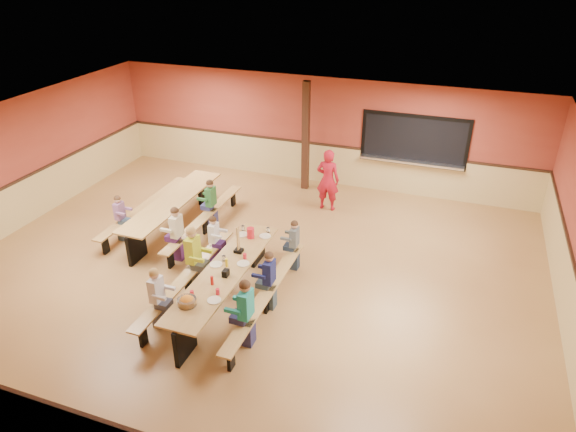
% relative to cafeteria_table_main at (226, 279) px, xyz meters
% --- Properties ---
extents(ground, '(12.00, 12.00, 0.00)m').
position_rel_cafeteria_table_main_xyz_m(ground, '(-0.02, 1.10, -0.53)').
color(ground, olive).
rests_on(ground, ground).
extents(room_envelope, '(12.04, 10.04, 3.02)m').
position_rel_cafeteria_table_main_xyz_m(room_envelope, '(-0.02, 1.10, 0.16)').
color(room_envelope, '#973B2C').
rests_on(room_envelope, ground).
extents(kitchen_pass_through, '(2.78, 0.28, 1.38)m').
position_rel_cafeteria_table_main_xyz_m(kitchen_pass_through, '(2.58, 6.06, 0.96)').
color(kitchen_pass_through, black).
rests_on(kitchen_pass_through, ground).
extents(structural_post, '(0.18, 0.18, 3.00)m').
position_rel_cafeteria_table_main_xyz_m(structural_post, '(-0.22, 5.50, 0.97)').
color(structural_post, black).
rests_on(structural_post, ground).
extents(cafeteria_table_main, '(1.91, 3.70, 0.74)m').
position_rel_cafeteria_table_main_xyz_m(cafeteria_table_main, '(0.00, 0.00, 0.00)').
color(cafeteria_table_main, '#A77E42').
rests_on(cafeteria_table_main, ground).
extents(cafeteria_table_second, '(1.91, 3.70, 0.74)m').
position_rel_cafeteria_table_main_xyz_m(cafeteria_table_second, '(-2.48, 2.26, 0.00)').
color(cafeteria_table_second, '#A77E42').
rests_on(cafeteria_table_second, ground).
extents(seated_child_white_left, '(0.36, 0.30, 1.19)m').
position_rel_cafeteria_table_main_xyz_m(seated_child_white_left, '(-0.83, -1.01, 0.07)').
color(seated_child_white_left, silver).
rests_on(seated_child_white_left, ground).
extents(seated_adult_yellow, '(0.42, 0.34, 1.32)m').
position_rel_cafeteria_table_main_xyz_m(seated_adult_yellow, '(-0.83, 0.29, 0.13)').
color(seated_adult_yellow, '#BACB23').
rests_on(seated_adult_yellow, ground).
extents(seated_child_grey_left, '(0.32, 0.26, 1.12)m').
position_rel_cafeteria_table_main_xyz_m(seated_child_grey_left, '(-0.83, 1.16, 0.03)').
color(seated_child_grey_left, white).
rests_on(seated_child_grey_left, ground).
extents(seated_child_teal_right, '(0.40, 0.33, 1.27)m').
position_rel_cafeteria_table_main_xyz_m(seated_child_teal_right, '(0.83, -0.91, 0.11)').
color(seated_child_teal_right, teal).
rests_on(seated_child_teal_right, ground).
extents(seated_child_navy_right, '(0.36, 0.30, 1.20)m').
position_rel_cafeteria_table_main_xyz_m(seated_child_navy_right, '(0.83, 0.15, 0.07)').
color(seated_child_navy_right, '#161B4E').
rests_on(seated_child_navy_right, ground).
extents(seated_child_char_right, '(0.33, 0.27, 1.12)m').
position_rel_cafeteria_table_main_xyz_m(seated_child_char_right, '(0.83, 1.55, 0.03)').
color(seated_child_char_right, '#4F575A').
rests_on(seated_child_char_right, ground).
extents(seated_child_purple_sec, '(0.32, 0.26, 1.11)m').
position_rel_cafeteria_table_main_xyz_m(seated_child_purple_sec, '(-3.30, 1.34, 0.03)').
color(seated_child_purple_sec, '#805580').
rests_on(seated_child_purple_sec, ground).
extents(seated_child_green_sec, '(0.36, 0.30, 1.20)m').
position_rel_cafeteria_table_main_xyz_m(seated_child_green_sec, '(-1.65, 2.63, 0.07)').
color(seated_child_green_sec, '#2D6E34').
rests_on(seated_child_green_sec, ground).
extents(seated_child_tan_sec, '(0.38, 0.31, 1.23)m').
position_rel_cafeteria_table_main_xyz_m(seated_child_tan_sec, '(-1.65, 1.06, 0.09)').
color(seated_child_tan_sec, beige).
rests_on(seated_child_tan_sec, ground).
extents(standing_woman, '(0.60, 0.40, 1.62)m').
position_rel_cafeteria_table_main_xyz_m(standing_woman, '(0.71, 4.46, 0.28)').
color(standing_woman, '#AE1325').
rests_on(standing_woman, ground).
extents(punch_pitcher, '(0.16, 0.16, 0.22)m').
position_rel_cafeteria_table_main_xyz_m(punch_pitcher, '(-0.02, 1.25, 0.32)').
color(punch_pitcher, red).
rests_on(punch_pitcher, cafeteria_table_main).
extents(chip_bowl, '(0.32, 0.32, 0.15)m').
position_rel_cafeteria_table_main_xyz_m(chip_bowl, '(-0.14, -1.15, 0.29)').
color(chip_bowl, orange).
rests_on(chip_bowl, cafeteria_table_main).
extents(napkin_dispenser, '(0.10, 0.14, 0.13)m').
position_rel_cafeteria_table_main_xyz_m(napkin_dispenser, '(0.10, -0.17, 0.28)').
color(napkin_dispenser, black).
rests_on(napkin_dispenser, cafeteria_table_main).
extents(condiment_mustard, '(0.06, 0.06, 0.17)m').
position_rel_cafeteria_table_main_xyz_m(condiment_mustard, '(-0.02, 0.12, 0.30)').
color(condiment_mustard, yellow).
rests_on(condiment_mustard, cafeteria_table_main).
extents(condiment_ketchup, '(0.06, 0.06, 0.17)m').
position_rel_cafeteria_table_main_xyz_m(condiment_ketchup, '(-0.01, -0.49, 0.30)').
color(condiment_ketchup, '#B2140F').
rests_on(condiment_ketchup, cafeteria_table_main).
extents(table_paddle, '(0.16, 0.16, 0.56)m').
position_rel_cafeteria_table_main_xyz_m(table_paddle, '(-0.02, 0.66, 0.35)').
color(table_paddle, black).
rests_on(table_paddle, cafeteria_table_main).
extents(place_settings, '(0.65, 3.30, 0.11)m').
position_rel_cafeteria_table_main_xyz_m(place_settings, '(0.00, -0.00, 0.27)').
color(place_settings, beige).
rests_on(place_settings, cafeteria_table_main).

